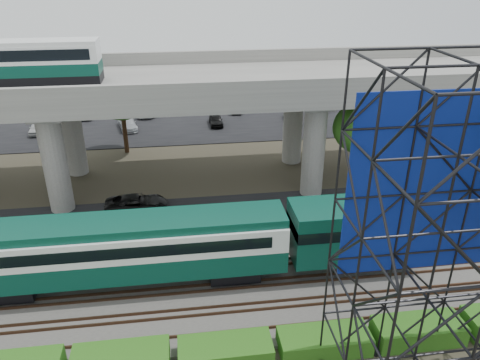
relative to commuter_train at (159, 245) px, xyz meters
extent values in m
plane|color=#474233|center=(2.17, -2.00, -2.88)|extent=(140.00, 140.00, 0.00)
cube|color=slate|center=(2.17, 0.00, -2.78)|extent=(90.00, 12.00, 0.20)
cube|color=black|center=(2.17, 8.50, -2.84)|extent=(90.00, 5.00, 0.08)
cube|color=black|center=(2.17, 32.00, -2.84)|extent=(90.00, 18.00, 0.08)
cube|color=#465A74|center=(2.17, 54.00, -2.87)|extent=(140.00, 40.00, 0.03)
cube|color=#472D1E|center=(2.17, -4.72, -2.60)|extent=(90.00, 0.08, 0.16)
cube|color=#472D1E|center=(2.17, -3.28, -2.60)|extent=(90.00, 0.08, 0.16)
cube|color=#472D1E|center=(2.17, -2.72, -2.60)|extent=(90.00, 0.08, 0.16)
cube|color=#472D1E|center=(2.17, -1.28, -2.60)|extent=(90.00, 0.08, 0.16)
cube|color=#472D1E|center=(2.17, -0.72, -2.60)|extent=(90.00, 0.08, 0.16)
cube|color=#472D1E|center=(2.17, 0.72, -2.60)|extent=(90.00, 0.08, 0.16)
cube|color=#472D1E|center=(2.17, 1.28, -2.60)|extent=(90.00, 0.08, 0.16)
cube|color=#472D1E|center=(2.17, 2.72, -2.60)|extent=(90.00, 0.08, 0.16)
cube|color=#472D1E|center=(2.17, 3.28, -2.60)|extent=(90.00, 0.08, 0.16)
cube|color=#472D1E|center=(2.17, 4.72, -2.60)|extent=(90.00, 0.08, 0.16)
cube|color=black|center=(-8.62, 0.00, -2.07)|extent=(3.00, 2.20, 0.90)
cube|color=black|center=(4.38, 0.00, -2.07)|extent=(3.00, 2.20, 0.90)
cube|color=#094032|center=(-2.12, 0.00, -0.92)|extent=(19.00, 3.00, 1.40)
cube|color=white|center=(-2.12, 0.00, 0.53)|extent=(19.00, 3.00, 1.50)
cube|color=#094032|center=(-2.12, 0.00, 1.53)|extent=(19.00, 2.60, 0.50)
cube|color=black|center=(-1.12, 0.00, 0.58)|extent=(15.00, 3.06, 0.70)
cube|color=#094032|center=(11.88, 0.00, 0.08)|extent=(8.00, 3.00, 3.40)
cube|color=#9E9B93|center=(2.17, 14.00, 5.72)|extent=(80.00, 12.00, 1.20)
cube|color=#9E9B93|center=(2.17, 8.25, 6.87)|extent=(80.00, 0.50, 1.10)
cube|color=#9E9B93|center=(2.17, 19.75, 6.87)|extent=(80.00, 0.50, 1.10)
cylinder|color=#9E9B93|center=(-7.83, 10.50, 1.12)|extent=(1.80, 1.80, 8.00)
cylinder|color=#9E9B93|center=(-7.83, 17.50, 1.12)|extent=(1.80, 1.80, 8.00)
cube|color=#9E9B93|center=(-7.83, 14.00, 4.82)|extent=(2.40, 9.00, 0.60)
cylinder|color=#9E9B93|center=(12.17, 10.50, 1.12)|extent=(1.80, 1.80, 8.00)
cylinder|color=#9E9B93|center=(12.17, 17.50, 1.12)|extent=(1.80, 1.80, 8.00)
cube|color=#9E9B93|center=(12.17, 14.00, 4.82)|extent=(2.40, 9.00, 0.60)
cylinder|color=#9E9B93|center=(30.17, 17.50, 1.12)|extent=(1.80, 1.80, 8.00)
cube|color=black|center=(-10.13, 14.00, 6.67)|extent=(12.00, 2.50, 0.70)
cube|color=#094032|center=(-10.13, 14.00, 7.47)|extent=(12.00, 2.50, 0.90)
cube|color=white|center=(-10.13, 14.00, 8.57)|extent=(12.00, 2.50, 1.30)
cube|color=black|center=(-10.13, 14.00, 8.62)|extent=(11.00, 2.56, 0.80)
cube|color=white|center=(-10.13, 14.00, 9.37)|extent=(12.00, 2.40, 0.30)
cube|color=navy|center=(12.24, -6.95, 6.42)|extent=(8.10, 0.08, 8.25)
cube|color=#275814|center=(3.17, -6.30, -2.37)|extent=(4.60, 1.80, 1.03)
cube|color=#275814|center=(8.17, -6.30, -2.38)|extent=(4.60, 1.80, 1.01)
cube|color=#275814|center=(13.17, -6.30, -2.32)|extent=(4.60, 1.80, 1.12)
cylinder|color=#382314|center=(16.17, 10.50, -0.48)|extent=(0.44, 0.44, 4.80)
ellipsoid|color=#275814|center=(16.17, 10.50, 2.72)|extent=(4.94, 4.94, 4.18)
cylinder|color=#382314|center=(-3.83, 22.00, -0.48)|extent=(0.44, 0.44, 4.80)
ellipsoid|color=#275814|center=(-3.83, 22.00, 2.72)|extent=(4.94, 4.94, 4.18)
imported|color=black|center=(-2.03, 9.28, -2.14)|extent=(4.86, 2.35, 1.33)
imported|color=silver|center=(-14.13, 29.00, -2.16)|extent=(1.62, 3.79, 1.28)
imported|color=#A2A6AA|center=(-9.67, 34.00, -2.19)|extent=(1.85, 3.87, 1.22)
imported|color=#AAACB1|center=(-4.27, 29.00, -2.17)|extent=(2.73, 4.67, 1.27)
imported|color=silver|center=(-2.38, 34.00, -2.16)|extent=(2.21, 4.67, 1.29)
imported|color=black|center=(5.86, 29.00, -2.17)|extent=(1.55, 3.72, 1.26)
imported|color=#A6A7AE|center=(8.90, 34.00, -2.15)|extent=(1.77, 4.08, 1.31)
imported|color=beige|center=(15.09, 29.00, -2.17)|extent=(1.95, 4.40, 1.26)
imported|color=#B0B4B8|center=(20.25, 34.00, -2.18)|extent=(3.07, 4.82, 1.24)
camera|label=1|loc=(1.58, -23.23, 15.12)|focal=35.00mm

